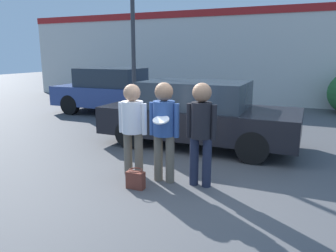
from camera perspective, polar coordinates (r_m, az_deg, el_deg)
ground_plane at (r=5.61m, az=1.13°, el=-10.16°), size 56.00×56.00×0.00m
storefront_building at (r=14.51m, az=16.05°, el=11.59°), size 24.00×0.22×4.04m
person_left at (r=5.79m, az=-6.18°, el=0.72°), size 0.55×0.38×1.65m
person_middle_with_frisbee at (r=5.46m, az=-0.71°, el=0.46°), size 0.53×0.57×1.71m
person_right at (r=5.30m, az=5.81°, el=0.02°), size 0.50×0.33×1.72m
parked_car_near at (r=7.79m, az=5.26°, el=2.15°), size 4.54×1.93×1.53m
parked_car_far at (r=12.11m, az=-9.59°, el=5.98°), size 4.38×1.77×1.65m
handbag at (r=5.44m, az=-5.67°, el=-9.22°), size 0.30×0.23×0.33m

